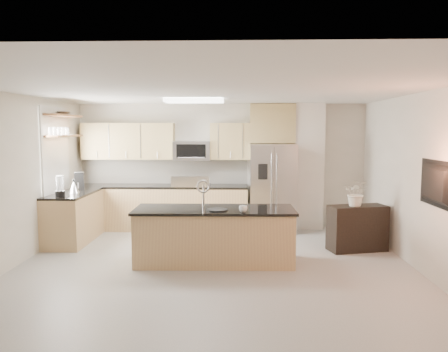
{
  "coord_description": "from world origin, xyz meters",
  "views": [
    {
      "loc": [
        0.37,
        -5.98,
        2.05
      ],
      "look_at": [
        0.12,
        1.3,
        1.29
      ],
      "focal_mm": 35.0,
      "sensor_mm": 36.0,
      "label": 1
    }
  ],
  "objects_px": {
    "kettle": "(74,187)",
    "coffee_maker": "(79,181)",
    "range": "(192,207)",
    "microwave": "(192,151)",
    "credenza": "(357,228)",
    "platter": "(217,210)",
    "bowl": "(64,113)",
    "cup": "(243,209)",
    "television": "(432,184)",
    "refrigerator": "(272,187)",
    "island": "(214,235)",
    "flower_vase": "(357,186)",
    "blender": "(60,188)"
  },
  "relations": [
    {
      "from": "kettle",
      "to": "coffee_maker",
      "type": "relative_size",
      "value": 0.74
    },
    {
      "from": "range",
      "to": "microwave",
      "type": "xyz_separation_m",
      "value": [
        0.0,
        0.12,
        1.16
      ]
    },
    {
      "from": "credenza",
      "to": "coffee_maker",
      "type": "height_order",
      "value": "coffee_maker"
    },
    {
      "from": "platter",
      "to": "bowl",
      "type": "relative_size",
      "value": 0.98
    },
    {
      "from": "cup",
      "to": "television",
      "type": "xyz_separation_m",
      "value": [
        2.47,
        -0.55,
        0.45
      ]
    },
    {
      "from": "refrigerator",
      "to": "island",
      "type": "bearing_deg",
      "value": -115.46
    },
    {
      "from": "cup",
      "to": "flower_vase",
      "type": "relative_size",
      "value": 0.18
    },
    {
      "from": "range",
      "to": "platter",
      "type": "height_order",
      "value": "range"
    },
    {
      "from": "credenza",
      "to": "coffee_maker",
      "type": "xyz_separation_m",
      "value": [
        -5.1,
        0.82,
        0.69
      ]
    },
    {
      "from": "refrigerator",
      "to": "television",
      "type": "relative_size",
      "value": 1.65
    },
    {
      "from": "credenza",
      "to": "flower_vase",
      "type": "height_order",
      "value": "flower_vase"
    },
    {
      "from": "island",
      "to": "bowl",
      "type": "relative_size",
      "value": 7.61
    },
    {
      "from": "refrigerator",
      "to": "bowl",
      "type": "xyz_separation_m",
      "value": [
        -3.91,
        -0.87,
        1.49
      ]
    },
    {
      "from": "island",
      "to": "blender",
      "type": "bearing_deg",
      "value": 165.45
    },
    {
      "from": "island",
      "to": "flower_vase",
      "type": "height_order",
      "value": "flower_vase"
    },
    {
      "from": "range",
      "to": "flower_vase",
      "type": "height_order",
      "value": "flower_vase"
    },
    {
      "from": "refrigerator",
      "to": "credenza",
      "type": "xyz_separation_m",
      "value": [
        1.34,
        -1.46,
        -0.5
      ]
    },
    {
      "from": "range",
      "to": "credenza",
      "type": "xyz_separation_m",
      "value": [
        3.0,
        -1.51,
        -0.08
      ]
    },
    {
      "from": "microwave",
      "to": "credenza",
      "type": "distance_m",
      "value": 3.64
    },
    {
      "from": "cup",
      "to": "blender",
      "type": "bearing_deg",
      "value": 163.3
    },
    {
      "from": "island",
      "to": "credenza",
      "type": "xyz_separation_m",
      "value": [
        2.4,
        0.77,
        -0.04
      ]
    },
    {
      "from": "kettle",
      "to": "coffee_maker",
      "type": "height_order",
      "value": "coffee_maker"
    },
    {
      "from": "credenza",
      "to": "refrigerator",
      "type": "bearing_deg",
      "value": 118.55
    },
    {
      "from": "coffee_maker",
      "to": "platter",
      "type": "bearing_deg",
      "value": -32.56
    },
    {
      "from": "microwave",
      "to": "blender",
      "type": "xyz_separation_m",
      "value": [
        -2.07,
        -1.77,
        -0.55
      ]
    },
    {
      "from": "blender",
      "to": "microwave",
      "type": "bearing_deg",
      "value": 40.41
    },
    {
      "from": "microwave",
      "to": "kettle",
      "type": "bearing_deg",
      "value": -147.99
    },
    {
      "from": "island",
      "to": "coffee_maker",
      "type": "distance_m",
      "value": 3.19
    },
    {
      "from": "cup",
      "to": "coffee_maker",
      "type": "relative_size",
      "value": 0.37
    },
    {
      "from": "credenza",
      "to": "platter",
      "type": "bearing_deg",
      "value": -172.49
    },
    {
      "from": "refrigerator",
      "to": "credenza",
      "type": "distance_m",
      "value": 2.05
    },
    {
      "from": "coffee_maker",
      "to": "island",
      "type": "bearing_deg",
      "value": -30.62
    },
    {
      "from": "coffee_maker",
      "to": "blender",
      "type": "bearing_deg",
      "value": -88.8
    },
    {
      "from": "microwave",
      "to": "bowl",
      "type": "distance_m",
      "value": 2.59
    },
    {
      "from": "microwave",
      "to": "kettle",
      "type": "distance_m",
      "value": 2.46
    },
    {
      "from": "range",
      "to": "platter",
      "type": "bearing_deg",
      "value": -75.15
    },
    {
      "from": "coffee_maker",
      "to": "television",
      "type": "bearing_deg",
      "value": -23.48
    },
    {
      "from": "credenza",
      "to": "blender",
      "type": "height_order",
      "value": "blender"
    },
    {
      "from": "cup",
      "to": "flower_vase",
      "type": "bearing_deg",
      "value": 27.64
    },
    {
      "from": "kettle",
      "to": "bowl",
      "type": "height_order",
      "value": "bowl"
    },
    {
      "from": "credenza",
      "to": "island",
      "type": "bearing_deg",
      "value": -176.22
    },
    {
      "from": "flower_vase",
      "to": "cup",
      "type": "bearing_deg",
      "value": -152.36
    },
    {
      "from": "range",
      "to": "bowl",
      "type": "bearing_deg",
      "value": -157.93
    },
    {
      "from": "credenza",
      "to": "kettle",
      "type": "distance_m",
      "value": 5.08
    },
    {
      "from": "range",
      "to": "microwave",
      "type": "distance_m",
      "value": 1.16
    },
    {
      "from": "flower_vase",
      "to": "bowl",
      "type": "bearing_deg",
      "value": 172.77
    },
    {
      "from": "blender",
      "to": "flower_vase",
      "type": "height_order",
      "value": "flower_vase"
    },
    {
      "from": "bowl",
      "to": "flower_vase",
      "type": "relative_size",
      "value": 0.48
    },
    {
      "from": "coffee_maker",
      "to": "flower_vase",
      "type": "height_order",
      "value": "flower_vase"
    },
    {
      "from": "cup",
      "to": "television",
      "type": "distance_m",
      "value": 2.57
    }
  ]
}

